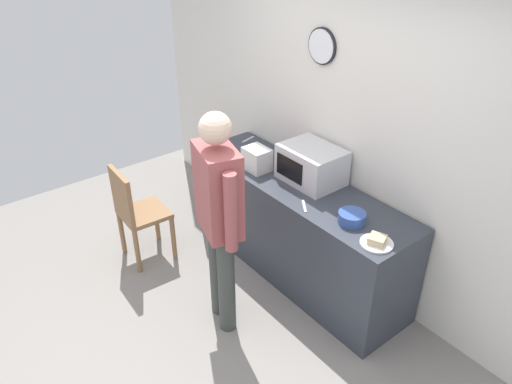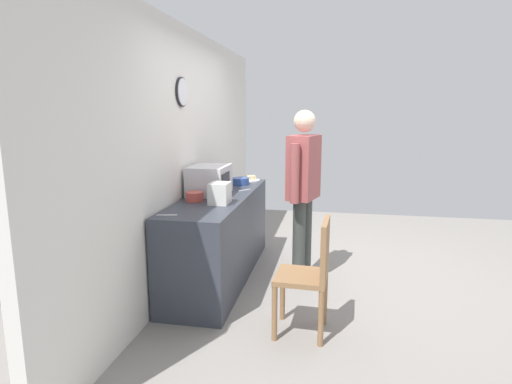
% 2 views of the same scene
% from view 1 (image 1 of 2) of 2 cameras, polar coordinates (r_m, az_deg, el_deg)
% --- Properties ---
extents(ground_plane, '(6.00, 6.00, 0.00)m').
position_cam_1_polar(ground_plane, '(3.95, -7.29, -17.24)').
color(ground_plane, gray).
extents(back_wall, '(5.40, 0.13, 2.60)m').
position_cam_1_polar(back_wall, '(4.02, 11.21, 6.51)').
color(back_wall, silver).
rests_on(back_wall, ground_plane).
extents(kitchen_counter, '(2.18, 0.62, 0.90)m').
position_cam_1_polar(kitchen_counter, '(4.32, 4.70, -4.17)').
color(kitchen_counter, '#333842').
rests_on(kitchen_counter, ground_plane).
extents(microwave, '(0.50, 0.39, 0.30)m').
position_cam_1_polar(microwave, '(4.06, 6.45, 3.16)').
color(microwave, silver).
rests_on(microwave, kitchen_counter).
extents(sandwich_plate, '(0.23, 0.23, 0.07)m').
position_cam_1_polar(sandwich_plate, '(3.45, 13.80, -5.61)').
color(sandwich_plate, white).
rests_on(sandwich_plate, kitchen_counter).
extents(salad_bowl, '(0.20, 0.20, 0.08)m').
position_cam_1_polar(salad_bowl, '(3.63, 11.03, -2.91)').
color(salad_bowl, '#33519E').
rests_on(salad_bowl, kitchen_counter).
extents(cereal_bowl, '(0.17, 0.17, 0.09)m').
position_cam_1_polar(cereal_bowl, '(4.37, 3.45, 3.87)').
color(cereal_bowl, '#C64C42').
rests_on(cereal_bowl, kitchen_counter).
extents(toaster, '(0.22, 0.18, 0.20)m').
position_cam_1_polar(toaster, '(4.23, 0.11, 3.82)').
color(toaster, silver).
rests_on(toaster, kitchen_counter).
extents(fork_utensil, '(0.15, 0.12, 0.01)m').
position_cam_1_polar(fork_utensil, '(3.78, 5.60, -1.64)').
color(fork_utensil, silver).
rests_on(fork_utensil, kitchen_counter).
extents(spoon_utensil, '(0.06, 0.17, 0.01)m').
position_cam_1_polar(spoon_utensil, '(4.82, -0.92, 6.10)').
color(spoon_utensil, silver).
rests_on(spoon_utensil, kitchen_counter).
extents(person_standing, '(0.57, 0.34, 1.77)m').
position_cam_1_polar(person_standing, '(3.47, -4.31, -2.10)').
color(person_standing, '#3C423E').
rests_on(person_standing, ground_plane).
extents(wooden_chair, '(0.42, 0.42, 0.94)m').
position_cam_1_polar(wooden_chair, '(4.53, -13.74, -2.13)').
color(wooden_chair, olive).
rests_on(wooden_chair, ground_plane).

